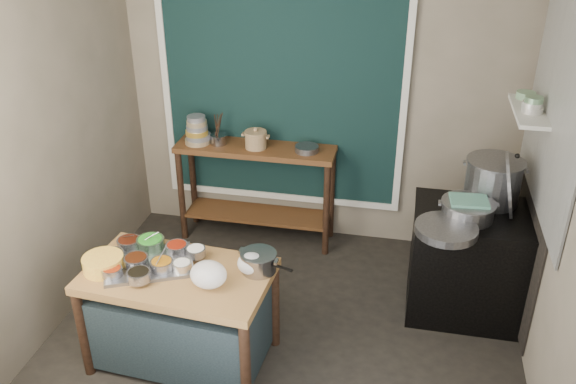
% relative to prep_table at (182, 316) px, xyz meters
% --- Properties ---
extents(floor, '(3.50, 3.00, 0.02)m').
position_rel_prep_table_xyz_m(floor, '(0.65, 0.45, -0.39)').
color(floor, black).
rests_on(floor, ground).
extents(back_wall, '(3.50, 0.02, 2.80)m').
position_rel_prep_table_xyz_m(back_wall, '(0.65, 1.96, 1.02)').
color(back_wall, gray).
rests_on(back_wall, floor).
extents(left_wall, '(0.02, 3.00, 2.80)m').
position_rel_prep_table_xyz_m(left_wall, '(-1.11, 0.45, 1.02)').
color(left_wall, gray).
rests_on(left_wall, floor).
extents(right_wall, '(0.02, 3.00, 2.80)m').
position_rel_prep_table_xyz_m(right_wall, '(2.41, 0.45, 1.02)').
color(right_wall, gray).
rests_on(right_wall, floor).
extents(curtain_panel, '(2.10, 0.02, 1.90)m').
position_rel_prep_table_xyz_m(curtain_panel, '(0.30, 1.92, 0.98)').
color(curtain_panel, black).
rests_on(curtain_panel, back_wall).
extents(curtain_frame, '(2.22, 0.03, 2.02)m').
position_rel_prep_table_xyz_m(curtain_frame, '(0.30, 1.91, 0.98)').
color(curtain_frame, beige).
rests_on(curtain_frame, back_wall).
extents(tile_panel, '(0.02, 1.70, 1.70)m').
position_rel_prep_table_xyz_m(tile_panel, '(2.38, 1.00, 1.48)').
color(tile_panel, '#B2B2AA').
rests_on(tile_panel, right_wall).
extents(soot_patch, '(0.01, 1.30, 1.30)m').
position_rel_prep_table_xyz_m(soot_patch, '(2.39, 1.10, 0.32)').
color(soot_patch, black).
rests_on(soot_patch, right_wall).
extents(wall_shelf, '(0.22, 0.70, 0.03)m').
position_rel_prep_table_xyz_m(wall_shelf, '(2.28, 1.30, 1.23)').
color(wall_shelf, beige).
rests_on(wall_shelf, right_wall).
extents(prep_table, '(1.30, 0.80, 0.75)m').
position_rel_prep_table_xyz_m(prep_table, '(0.00, 0.00, 0.00)').
color(prep_table, brown).
rests_on(prep_table, floor).
extents(back_counter, '(1.45, 0.40, 0.95)m').
position_rel_prep_table_xyz_m(back_counter, '(0.10, 1.73, 0.10)').
color(back_counter, '#533117').
rests_on(back_counter, floor).
extents(stove_block, '(0.90, 0.68, 0.85)m').
position_rel_prep_table_xyz_m(stove_block, '(2.00, 1.00, 0.05)').
color(stove_block, black).
rests_on(stove_block, floor).
extents(stove_top, '(0.92, 0.69, 0.03)m').
position_rel_prep_table_xyz_m(stove_top, '(2.00, 1.00, 0.49)').
color(stove_top, black).
rests_on(stove_top, stove_block).
extents(condiment_tray, '(0.70, 0.62, 0.03)m').
position_rel_prep_table_xyz_m(condiment_tray, '(-0.21, 0.04, 0.39)').
color(condiment_tray, gray).
rests_on(condiment_tray, prep_table).
extents(condiment_bowls, '(0.70, 0.55, 0.08)m').
position_rel_prep_table_xyz_m(condiment_bowls, '(-0.24, 0.06, 0.43)').
color(condiment_bowls, gray).
rests_on(condiment_bowls, condiment_tray).
extents(yellow_basin, '(0.29, 0.29, 0.11)m').
position_rel_prep_table_xyz_m(yellow_basin, '(-0.49, -0.08, 0.43)').
color(yellow_basin, yellow).
rests_on(yellow_basin, prep_table).
extents(saucepan, '(0.32, 0.32, 0.14)m').
position_rel_prep_table_xyz_m(saucepan, '(0.53, 0.13, 0.44)').
color(saucepan, gray).
rests_on(saucepan, prep_table).
extents(plastic_bag_a, '(0.29, 0.27, 0.18)m').
position_rel_prep_table_xyz_m(plastic_bag_a, '(0.26, -0.10, 0.47)').
color(plastic_bag_a, white).
rests_on(plastic_bag_a, prep_table).
extents(plastic_bag_b, '(0.24, 0.22, 0.15)m').
position_rel_prep_table_xyz_m(plastic_bag_b, '(0.50, 0.10, 0.45)').
color(plastic_bag_b, white).
rests_on(plastic_bag_b, prep_table).
extents(bowl_stack, '(0.23, 0.23, 0.26)m').
position_rel_prep_table_xyz_m(bowl_stack, '(-0.43, 1.70, 0.69)').
color(bowl_stack, tan).
rests_on(bowl_stack, back_counter).
extents(utensil_cup, '(0.16, 0.16, 0.09)m').
position_rel_prep_table_xyz_m(utensil_cup, '(-0.24, 1.72, 0.62)').
color(utensil_cup, gray).
rests_on(utensil_cup, back_counter).
extents(ceramic_crock, '(0.22, 0.22, 0.14)m').
position_rel_prep_table_xyz_m(ceramic_crock, '(0.11, 1.70, 0.64)').
color(ceramic_crock, '#906D4F').
rests_on(ceramic_crock, back_counter).
extents(wide_bowl, '(0.24, 0.24, 0.05)m').
position_rel_prep_table_xyz_m(wide_bowl, '(0.57, 1.71, 0.60)').
color(wide_bowl, gray).
rests_on(wide_bowl, back_counter).
extents(stock_pot, '(0.49, 0.49, 0.35)m').
position_rel_prep_table_xyz_m(stock_pot, '(2.10, 1.22, 0.68)').
color(stock_pot, gray).
rests_on(stock_pot, stove_top).
extents(pot_lid, '(0.16, 0.50, 0.49)m').
position_rel_prep_table_xyz_m(pot_lid, '(2.19, 1.03, 0.75)').
color(pot_lid, gray).
rests_on(pot_lid, stove_top).
extents(steamer, '(0.44, 0.44, 0.13)m').
position_rel_prep_table_xyz_m(steamer, '(1.92, 0.92, 0.57)').
color(steamer, gray).
rests_on(steamer, stove_top).
extents(green_cloth, '(0.29, 0.23, 0.02)m').
position_rel_prep_table_xyz_m(green_cloth, '(1.92, 0.92, 0.65)').
color(green_cloth, '#57987F').
rests_on(green_cloth, steamer).
extents(shallow_pan, '(0.52, 0.52, 0.06)m').
position_rel_prep_table_xyz_m(shallow_pan, '(1.76, 0.67, 0.53)').
color(shallow_pan, gray).
rests_on(shallow_pan, stove_top).
extents(shelf_bowl_stack, '(0.15, 0.15, 0.12)m').
position_rel_prep_table_xyz_m(shelf_bowl_stack, '(2.28, 1.23, 1.30)').
color(shelf_bowl_stack, silver).
rests_on(shelf_bowl_stack, wall_shelf).
extents(shelf_bowl_green, '(0.15, 0.15, 0.05)m').
position_rel_prep_table_xyz_m(shelf_bowl_green, '(2.28, 1.54, 1.27)').
color(shelf_bowl_green, gray).
rests_on(shelf_bowl_green, wall_shelf).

